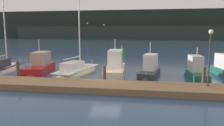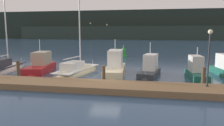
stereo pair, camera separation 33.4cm
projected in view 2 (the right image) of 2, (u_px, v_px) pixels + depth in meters
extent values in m
plane|color=navy|center=(105.00, 82.00, 18.29)|extent=(400.00, 400.00, 0.00)
cube|color=brown|center=(99.00, 86.00, 16.12)|extent=(39.65, 2.80, 0.45)
cylinder|color=#4C3D2D|center=(18.00, 71.00, 19.00)|extent=(0.28, 0.28, 1.72)
cylinder|color=#4C3D2D|center=(104.00, 75.00, 17.65)|extent=(0.28, 0.28, 1.53)
cylinder|color=#4C3D2D|center=(203.00, 78.00, 16.28)|extent=(0.28, 0.28, 1.61)
cylinder|color=silver|center=(2.00, 58.00, 27.81)|extent=(0.04, 0.04, 0.50)
ellipsoid|color=white|center=(6.00, 71.00, 23.61)|extent=(3.10, 8.34, 1.57)
cube|color=#333842|center=(5.00, 66.00, 23.53)|extent=(2.61, 7.01, 0.08)
cube|color=#333842|center=(0.00, 63.00, 22.50)|extent=(1.55, 2.75, 0.84)
cylinder|color=silver|center=(6.00, 21.00, 23.49)|extent=(0.12, 0.12, 9.58)
cylinder|color=silver|center=(1.00, 56.00, 22.59)|extent=(0.48, 2.86, 0.09)
cylinder|color=silver|center=(21.00, 59.00, 27.20)|extent=(0.04, 0.04, 0.50)
ellipsoid|color=red|center=(40.00, 72.00, 23.22)|extent=(3.15, 6.27, 1.15)
cube|color=red|center=(40.00, 68.00, 23.17)|extent=(2.88, 5.65, 0.72)
cube|color=#A39984|center=(42.00, 58.00, 23.61)|extent=(1.89, 2.85, 1.36)
cube|color=black|center=(45.00, 55.00, 24.77)|extent=(1.31, 0.48, 0.61)
cylinder|color=silver|center=(40.00, 46.00, 22.95)|extent=(0.07, 0.07, 1.32)
cylinder|color=silver|center=(31.00, 66.00, 20.59)|extent=(0.04, 0.04, 0.60)
ellipsoid|color=beige|center=(78.00, 73.00, 22.41)|extent=(3.60, 8.17, 1.42)
cube|color=silver|center=(78.00, 69.00, 22.34)|extent=(3.03, 6.87, 0.08)
cube|color=silver|center=(73.00, 66.00, 21.40)|extent=(1.79, 2.72, 0.79)
cylinder|color=silver|center=(79.00, 14.00, 22.14)|extent=(0.12, 0.12, 11.01)
cylinder|color=silver|center=(72.00, 58.00, 21.23)|extent=(0.64, 3.24, 0.09)
cylinder|color=silver|center=(93.00, 62.00, 25.68)|extent=(0.04, 0.04, 0.50)
ellipsoid|color=beige|center=(115.00, 75.00, 21.42)|extent=(2.49, 6.72, 0.98)
cube|color=beige|center=(115.00, 71.00, 21.37)|extent=(2.28, 6.05, 0.80)
cube|color=silver|center=(116.00, 58.00, 21.84)|extent=(1.56, 3.00, 1.61)
cube|color=black|center=(117.00, 54.00, 23.11)|extent=(1.19, 0.39, 0.71)
cylinder|color=silver|center=(115.00, 45.00, 21.13)|extent=(0.07, 0.07, 1.09)
cylinder|color=silver|center=(112.00, 69.00, 18.54)|extent=(0.04, 0.04, 0.60)
ellipsoid|color=#2D3338|center=(149.00, 76.00, 20.84)|extent=(2.45, 4.83, 1.18)
cube|color=#2D3338|center=(149.00, 73.00, 20.80)|extent=(2.24, 4.35, 0.56)
cube|color=silver|center=(151.00, 62.00, 21.08)|extent=(1.47, 2.20, 1.51)
cube|color=black|center=(152.00, 59.00, 21.90)|extent=(1.02, 0.46, 0.67)
cylinder|color=silver|center=(150.00, 49.00, 20.55)|extent=(0.07, 0.07, 1.15)
cylinder|color=silver|center=(145.00, 71.00, 18.92)|extent=(0.04, 0.04, 0.60)
ellipsoid|color=#195647|center=(196.00, 79.00, 19.68)|extent=(1.66, 4.59, 1.37)
cube|color=#195647|center=(196.00, 75.00, 19.63)|extent=(1.52, 4.13, 0.63)
cube|color=silver|center=(196.00, 63.00, 19.93)|extent=(1.07, 2.04, 1.43)
cube|color=black|center=(194.00, 60.00, 20.79)|extent=(0.88, 0.32, 0.64)
cylinder|color=silver|center=(197.00, 52.00, 19.42)|extent=(0.07, 0.07, 0.81)
cylinder|color=silver|center=(203.00, 73.00, 17.68)|extent=(0.04, 0.04, 0.60)
cube|color=black|center=(224.00, 58.00, 22.39)|extent=(1.41, 0.49, 0.62)
cylinder|color=green|center=(123.00, 56.00, 37.70)|extent=(1.32, 1.32, 0.16)
cylinder|color=green|center=(123.00, 52.00, 37.61)|extent=(0.88, 0.88, 1.06)
cone|color=green|center=(123.00, 48.00, 37.50)|extent=(0.61, 0.61, 0.50)
sphere|color=#F9EAB7|center=(123.00, 46.00, 37.46)|extent=(0.16, 0.16, 0.16)
cylinder|color=#2D2D33|center=(207.00, 86.00, 15.21)|extent=(0.24, 0.24, 0.06)
cylinder|color=#2D2D33|center=(209.00, 60.00, 14.95)|extent=(0.10, 0.10, 3.57)
sphere|color=#F9EAB7|center=(210.00, 32.00, 14.67)|extent=(0.32, 0.32, 0.32)
cube|color=#1E2823|center=(146.00, 25.00, 126.89)|extent=(240.00, 16.00, 16.18)
cube|color=#26332C|center=(148.00, 33.00, 117.53)|extent=(144.00, 10.00, 7.13)
cube|color=#F4DB8C|center=(55.00, 29.00, 128.79)|extent=(0.80, 0.10, 0.80)
cube|color=#F4DB8C|center=(95.00, 33.00, 124.87)|extent=(0.80, 0.10, 0.80)
cube|color=#F4DB8C|center=(205.00, 32.00, 114.12)|extent=(0.80, 0.10, 0.80)
cube|color=#F4DB8C|center=(107.00, 25.00, 122.92)|extent=(0.80, 0.10, 0.80)
cube|color=#F4DB8C|center=(90.00, 23.00, 124.51)|extent=(0.80, 0.10, 0.80)
cube|color=#F4DB8C|center=(63.00, 28.00, 127.82)|extent=(0.80, 0.10, 0.80)
cube|color=#F4DB8C|center=(102.00, 28.00, 123.64)|extent=(0.80, 0.10, 0.80)
cube|color=#F4DB8C|center=(190.00, 28.00, 115.13)|extent=(0.80, 0.10, 0.80)
cube|color=#F4DB8C|center=(65.00, 36.00, 128.38)|extent=(0.80, 0.10, 0.80)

